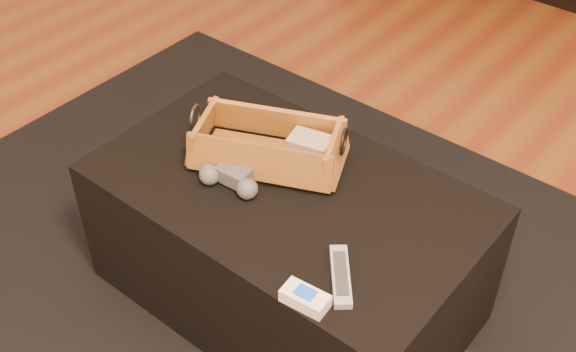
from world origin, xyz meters
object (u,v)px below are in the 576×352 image
Objects in this scene: tv_remote at (260,155)px; game_controller at (231,179)px; wicker_basket at (268,147)px; cream_gadget at (305,298)px; silver_remote at (341,276)px; ottoman at (287,244)px.

tv_remote is 1.21× the size of game_controller.
wicker_basket is 0.14m from game_controller.
wicker_basket is 2.56× the size of game_controller.
wicker_basket is 0.49m from cream_gadget.
wicker_basket is 4.10× the size of cream_gadget.
silver_remote is at bearing -28.83° from wicker_basket.
ottoman is 2.26× the size of wicker_basket.
ottoman is 6.26× the size of silver_remote.
game_controller is 1.60× the size of cream_gadget.
cream_gadget is (-0.02, -0.11, 0.01)m from silver_remote.
ottoman is 0.40m from silver_remote.
wicker_basket reaches higher than tv_remote.
ottoman is at bearing 150.25° from silver_remote.
cream_gadget is at bearing -25.36° from game_controller.
tv_remote is 0.03m from wicker_basket.
wicker_basket is at bearing 151.17° from silver_remote.
game_controller is (-0.01, -0.14, -0.02)m from wicker_basket.
tv_remote is 0.12m from game_controller.
wicker_basket is at bearing 139.39° from cream_gadget.
wicker_basket is 2.77× the size of silver_remote.
game_controller is at bearing -92.24° from wicker_basket.
silver_remote is 1.48× the size of cream_gadget.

